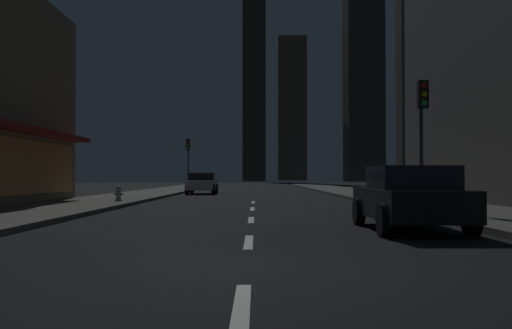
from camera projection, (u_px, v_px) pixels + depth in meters
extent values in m
cube|color=black|center=(257.00, 194.00, 39.11)|extent=(78.00, 136.00, 0.10)
cube|color=#605E59|center=(357.00, 193.00, 39.08)|extent=(4.00, 76.00, 0.15)
cube|color=#605E59|center=(157.00, 193.00, 39.15)|extent=(4.00, 76.00, 0.15)
cube|color=silver|center=(244.00, 309.00, 5.12)|extent=(0.16, 2.20, 0.01)
cube|color=silver|center=(251.00, 242.00, 10.32)|extent=(0.16, 2.20, 0.01)
cube|color=silver|center=(254.00, 220.00, 15.52)|extent=(0.16, 2.20, 0.01)
cube|color=silver|center=(255.00, 209.00, 20.72)|extent=(0.16, 2.20, 0.01)
cube|color=silver|center=(256.00, 202.00, 25.92)|extent=(0.16, 2.20, 0.01)
cube|color=#353328|center=(257.00, 67.00, 134.82)|extent=(5.45, 7.15, 54.95)
cube|color=#434032|center=(295.00, 109.00, 164.21)|extent=(8.32, 5.02, 42.21)
cube|color=#39362B|center=(366.00, 25.00, 129.85)|extent=(8.34, 8.89, 72.62)
cube|color=#524E3E|center=(412.00, 89.00, 143.13)|extent=(5.54, 6.41, 46.94)
cube|color=black|center=(412.00, 203.00, 12.64)|extent=(1.80, 4.20, 0.65)
cube|color=black|center=(414.00, 178.00, 12.45)|extent=(1.64, 2.00, 0.55)
cylinder|color=black|center=(361.00, 211.00, 14.04)|extent=(0.22, 0.68, 0.68)
cylinder|color=black|center=(431.00, 211.00, 14.03)|extent=(0.22, 0.68, 0.68)
cylinder|color=black|center=(387.00, 220.00, 11.24)|extent=(0.22, 0.68, 0.68)
cylinder|color=black|center=(475.00, 220.00, 11.23)|extent=(0.22, 0.68, 0.68)
sphere|color=white|center=(369.00, 197.00, 14.69)|extent=(0.18, 0.18, 0.18)
sphere|color=white|center=(411.00, 197.00, 14.69)|extent=(0.18, 0.18, 0.18)
cube|color=silver|center=(205.00, 185.00, 38.68)|extent=(1.80, 4.20, 0.65)
cube|color=black|center=(204.00, 177.00, 38.49)|extent=(1.64, 2.00, 0.55)
cylinder|color=black|center=(194.00, 189.00, 40.08)|extent=(0.22, 0.68, 0.68)
cylinder|color=black|center=(219.00, 189.00, 40.07)|extent=(0.22, 0.68, 0.68)
cylinder|color=black|center=(189.00, 189.00, 37.28)|extent=(0.22, 0.68, 0.68)
cylinder|color=black|center=(216.00, 189.00, 37.27)|extent=(0.22, 0.68, 0.68)
sphere|color=white|center=(200.00, 184.00, 40.73)|extent=(0.18, 0.18, 0.18)
sphere|color=white|center=(215.00, 184.00, 40.73)|extent=(0.18, 0.18, 0.18)
cylinder|color=#B2B2B2|center=(121.00, 194.00, 24.54)|extent=(0.22, 0.22, 0.55)
sphere|color=#B2B2B2|center=(121.00, 188.00, 24.55)|extent=(0.21, 0.21, 0.21)
cylinder|color=#B2B2B2|center=(121.00, 200.00, 24.54)|extent=(0.30, 0.30, 0.06)
cylinder|color=#B2B2B2|center=(118.00, 194.00, 24.54)|extent=(0.10, 0.10, 0.10)
cylinder|color=#B2B2B2|center=(125.00, 194.00, 24.54)|extent=(0.10, 0.10, 0.10)
cylinder|color=#2D2D2D|center=(424.00, 145.00, 18.10)|extent=(0.12, 0.12, 4.20)
cube|color=black|center=(426.00, 94.00, 17.93)|extent=(0.32, 0.24, 0.90)
sphere|color=red|center=(427.00, 85.00, 17.80)|extent=(0.18, 0.18, 0.18)
sphere|color=#F2B20C|center=(427.00, 94.00, 17.80)|extent=(0.18, 0.18, 0.18)
sphere|color=#19D833|center=(427.00, 103.00, 17.79)|extent=(0.18, 0.18, 0.18)
cylinder|color=#2D2D2D|center=(191.00, 164.00, 46.47)|extent=(0.12, 0.12, 4.20)
cube|color=black|center=(191.00, 145.00, 46.31)|extent=(0.32, 0.24, 0.90)
sphere|color=red|center=(190.00, 141.00, 46.18)|extent=(0.18, 0.18, 0.18)
sphere|color=#F2B20C|center=(190.00, 144.00, 46.18)|extent=(0.18, 0.18, 0.18)
sphere|color=#19D833|center=(190.00, 148.00, 46.17)|extent=(0.18, 0.18, 0.18)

